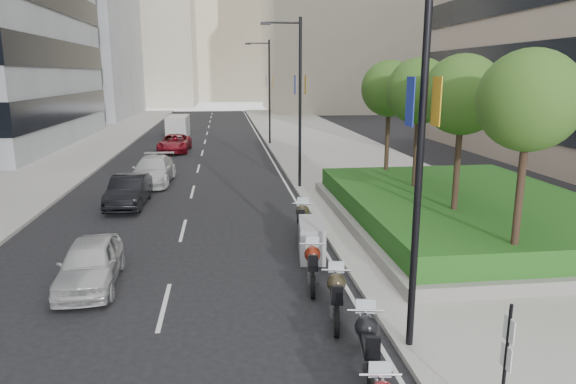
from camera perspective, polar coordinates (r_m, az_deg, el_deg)
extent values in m
cube|color=#9E9B93|center=(40.61, 5.39, 4.31)|extent=(10.00, 100.00, 0.15)
cube|color=#9E9B93|center=(41.49, -24.28, 3.41)|extent=(8.00, 100.00, 0.15)
cube|color=silver|center=(39.81, -2.10, 4.09)|extent=(0.12, 100.00, 0.01)
cube|color=silver|center=(39.70, -9.61, 3.89)|extent=(0.12, 100.00, 0.01)
cube|color=gray|center=(83.28, -25.35, 17.89)|extent=(22.00, 26.00, 30.00)
cube|color=#B7AD93|center=(92.56, 6.91, 20.24)|extent=(28.00, 24.00, 36.00)
cube|color=#B7AD93|center=(111.22, -17.46, 18.00)|extent=(26.00, 24.00, 34.00)
cube|color=#B7AD93|center=(129.83, -6.71, 18.57)|extent=(30.00, 24.00, 38.00)
cube|color=gray|center=(22.29, 19.12, -2.84)|extent=(10.00, 14.00, 0.40)
cube|color=#1B4A15|center=(22.14, 19.24, -1.34)|extent=(9.40, 13.40, 0.80)
cylinder|color=#332319|center=(15.97, 24.24, -1.21)|extent=(0.22, 0.22, 4.00)
sphere|color=#254616|center=(15.58, 25.24, 9.19)|extent=(2.80, 2.80, 2.80)
cylinder|color=#332319|center=(19.40, 18.19, 1.63)|extent=(0.22, 0.22, 4.00)
sphere|color=#254616|center=(19.08, 18.81, 10.20)|extent=(2.80, 2.80, 2.80)
cylinder|color=#332319|center=(23.02, 13.99, 3.60)|extent=(0.22, 0.22, 4.00)
sphere|color=#254616|center=(22.75, 14.40, 10.82)|extent=(2.80, 2.80, 2.80)
cylinder|color=#332319|center=(26.75, 10.94, 5.01)|extent=(0.22, 0.22, 4.00)
sphere|color=#254616|center=(26.51, 11.21, 11.22)|extent=(2.80, 2.80, 2.80)
cylinder|color=black|center=(11.09, 14.47, 4.02)|extent=(0.16, 0.16, 9.00)
cube|color=gold|center=(11.08, 16.16, 9.64)|extent=(0.02, 0.45, 1.00)
cube|color=navy|center=(10.88, 13.40, 9.74)|extent=(0.02, 0.45, 1.00)
cylinder|color=black|center=(27.53, 1.35, 9.54)|extent=(0.16, 0.16, 9.00)
cylinder|color=black|center=(27.48, -0.56, 18.30)|extent=(1.80, 0.10, 0.10)
cube|color=black|center=(27.39, -2.53, 18.20)|extent=(0.50, 0.22, 0.14)
cube|color=gold|center=(27.53, 1.95, 11.83)|extent=(0.02, 0.45, 1.00)
cube|color=navy|center=(27.45, 0.77, 11.83)|extent=(0.02, 0.45, 1.00)
cylinder|color=black|center=(45.39, -2.07, 10.88)|extent=(0.16, 0.16, 9.00)
cylinder|color=black|center=(45.36, -3.29, 16.18)|extent=(1.80, 0.10, 0.10)
cube|color=black|center=(45.31, -4.47, 16.10)|extent=(0.50, 0.22, 0.14)
cube|color=gold|center=(45.39, -1.72, 12.27)|extent=(0.02, 0.45, 1.00)
cube|color=navy|center=(45.34, -2.44, 12.27)|extent=(0.02, 0.45, 1.00)
cylinder|color=black|center=(9.82, 22.91, -18.06)|extent=(0.06, 0.06, 2.50)
cube|color=silver|center=(9.45, 23.35, -13.87)|extent=(0.02, 0.32, 0.42)
cube|color=silver|center=(9.67, 23.07, -16.53)|extent=(0.02, 0.32, 0.42)
cylinder|color=silver|center=(9.54, 10.23, -19.35)|extent=(0.74, 0.13, 0.05)
cylinder|color=black|center=(12.10, 8.37, -15.89)|extent=(0.24, 0.68, 0.67)
cube|color=silver|center=(11.22, 8.88, -17.32)|extent=(0.47, 0.96, 0.45)
sphere|color=black|center=(11.33, 8.76, -14.63)|extent=(0.52, 0.52, 0.52)
cube|color=black|center=(10.77, 9.13, -16.60)|extent=(0.44, 0.85, 0.17)
cylinder|color=silver|center=(11.48, 8.65, -12.91)|extent=(0.79, 0.19, 0.05)
cylinder|color=black|center=(12.71, 5.45, -14.36)|extent=(0.25, 0.66, 0.65)
cylinder|color=black|center=(14.21, 5.30, -11.28)|extent=(0.25, 0.66, 0.65)
cube|color=silver|center=(13.34, 5.39, -12.14)|extent=(0.48, 0.93, 0.44)
sphere|color=#2F281A|center=(13.49, 5.40, -10.00)|extent=(0.50, 0.50, 0.50)
cube|color=black|center=(12.91, 5.45, -11.39)|extent=(0.44, 0.82, 0.17)
cylinder|color=silver|center=(13.66, 5.39, -8.66)|extent=(0.77, 0.20, 0.05)
cylinder|color=black|center=(14.64, 2.79, -10.50)|extent=(0.22, 0.65, 0.64)
cylinder|color=black|center=(16.17, 2.69, -8.17)|extent=(0.22, 0.65, 0.64)
cube|color=silver|center=(15.29, 2.74, -8.74)|extent=(0.44, 0.91, 0.43)
sphere|color=#5F190C|center=(15.47, 2.74, -6.93)|extent=(0.49, 0.49, 0.49)
cube|color=black|center=(14.88, 2.78, -8.00)|extent=(0.40, 0.81, 0.16)
cylinder|color=silver|center=(15.66, 2.73, -5.80)|extent=(0.76, 0.17, 0.05)
cylinder|color=black|center=(16.99, 2.77, -7.17)|extent=(0.19, 0.62, 0.61)
cylinder|color=black|center=(18.46, 2.50, -5.50)|extent=(0.19, 0.62, 0.61)
cube|color=gray|center=(17.61, 2.64, -5.28)|extent=(1.06, 2.14, 1.22)
cylinder|color=black|center=(18.95, 1.43, -4.87)|extent=(0.27, 0.69, 0.68)
cylinder|color=black|center=(20.63, 1.69, -3.38)|extent=(0.27, 0.69, 0.68)
cube|color=silver|center=(19.68, 1.56, -3.63)|extent=(0.51, 0.98, 0.46)
sphere|color=#2D2A19|center=(19.92, 1.62, -2.18)|extent=(0.53, 0.53, 0.53)
cube|color=black|center=(19.27, 1.52, -2.90)|extent=(0.47, 0.87, 0.18)
cylinder|color=silver|center=(20.14, 1.67, -1.30)|extent=(0.81, 0.22, 0.05)
imported|color=#B5B6B7|center=(16.39, -21.12, -7.39)|extent=(1.87, 4.14, 1.38)
imported|color=black|center=(25.48, -17.28, 0.10)|extent=(1.65, 4.47, 1.46)
imported|color=#BBBBBD|center=(30.43, -14.75, 2.34)|extent=(2.34, 5.32, 1.52)
imported|color=maroon|center=(42.65, -12.50, 5.33)|extent=(2.54, 5.13, 1.40)
cube|color=#B9BABC|center=(52.42, -12.12, 7.12)|extent=(2.03, 5.09, 2.12)
cube|color=#B9BABC|center=(50.58, -12.27, 6.33)|extent=(1.94, 1.25, 1.11)
cylinder|color=black|center=(50.78, -13.16, 6.08)|extent=(0.25, 0.71, 0.71)
cylinder|color=black|center=(50.63, -11.33, 6.15)|extent=(0.25, 0.71, 0.71)
cylinder|color=black|center=(54.17, -12.80, 6.51)|extent=(0.25, 0.71, 0.71)
cylinder|color=black|center=(54.03, -11.08, 6.58)|extent=(0.25, 0.71, 0.71)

